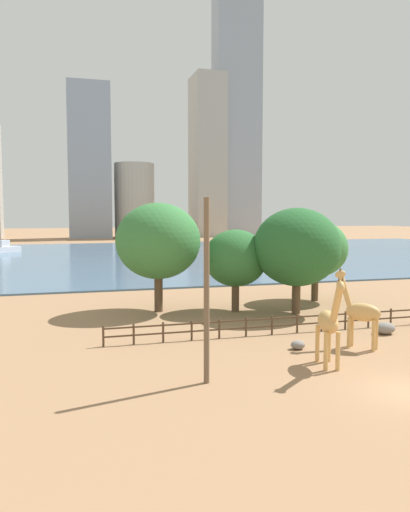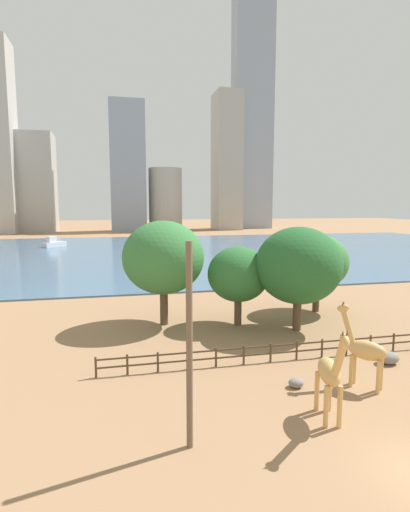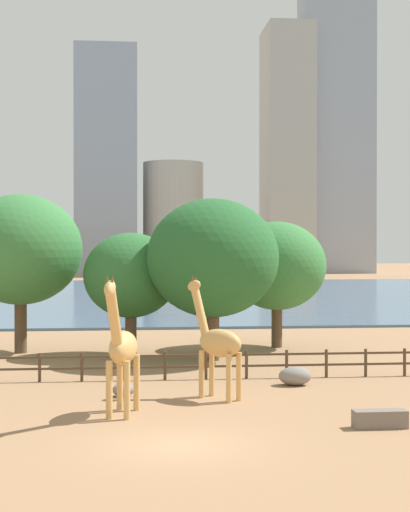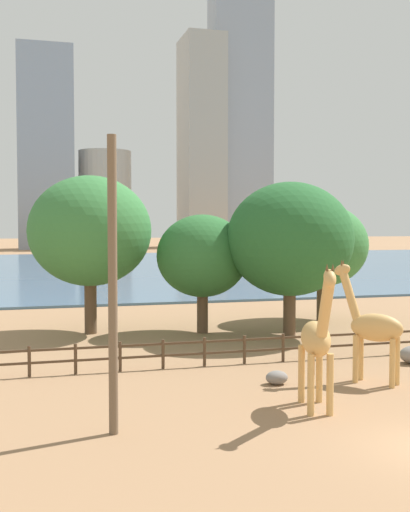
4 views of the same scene
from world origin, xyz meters
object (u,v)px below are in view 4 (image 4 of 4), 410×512
object	(u,v)px
tree_left_large	(322,245)
tree_right_tall	(202,256)
giraffe_tall	(317,340)
tree_center_broad	(90,231)
utility_pole	(113,286)
tree_left_small	(290,239)
boulder_by_pole	(277,378)
giraffe_companion	(373,327)

from	to	relation	value
tree_left_large	tree_right_tall	xyz separation A→B (m)	(-8.86, -2.58, -0.46)
giraffe_tall	tree_center_broad	distance (m)	18.92
tree_right_tall	utility_pole	bearing A→B (deg)	-113.78
utility_pole	tree_left_large	xyz separation A→B (m)	(16.22, 19.29, 0.45)
tree_center_broad	tree_left_small	distance (m)	11.45
giraffe_tall	tree_left_large	bearing A→B (deg)	166.62
tree_center_broad	boulder_by_pole	bearing A→B (deg)	-66.86
boulder_by_pole	tree_left_small	world-z (taller)	tree_left_small
boulder_by_pole	tree_center_broad	xyz separation A→B (m)	(-5.96, 13.95, 5.67)
utility_pole	tree_center_broad	bearing A→B (deg)	86.71
giraffe_tall	tree_center_broad	size ratio (longest dim) A/B	0.56
tree_center_broad	tree_left_small	size ratio (longest dim) A/B	1.05
giraffe_companion	utility_pole	size ratio (longest dim) A/B	0.55
utility_pole	tree_left_small	distance (m)	18.41
giraffe_tall	tree_right_tall	bearing A→B (deg)	-168.43
tree_right_tall	tree_left_small	world-z (taller)	tree_left_small
giraffe_tall	giraffe_companion	xyz separation A→B (m)	(3.77, 2.83, -0.16)
giraffe_companion	utility_pole	xyz separation A→B (m)	(-10.75, -3.44, 2.23)
giraffe_tall	boulder_by_pole	bearing A→B (deg)	-167.55
giraffe_tall	tree_left_large	distance (m)	21.00
giraffe_companion	utility_pole	distance (m)	11.50
boulder_by_pole	tree_right_tall	distance (m)	13.14
tree_left_large	tree_left_small	distance (m)	6.85
tree_left_large	tree_right_tall	world-z (taller)	tree_left_large
boulder_by_pole	tree_left_small	bearing A→B (deg)	64.40
giraffe_tall	utility_pole	xyz separation A→B (m)	(-6.98, -0.60, 2.07)
boulder_by_pole	tree_left_large	world-z (taller)	tree_left_large
giraffe_companion	boulder_by_pole	bearing A→B (deg)	37.02
giraffe_tall	tree_right_tall	distance (m)	16.24
utility_pole	tree_right_tall	distance (m)	18.26
utility_pole	tree_left_large	world-z (taller)	utility_pole
boulder_by_pole	giraffe_tall	bearing A→B (deg)	-90.49
tree_left_large	tree_right_tall	bearing A→B (deg)	-163.77
utility_pole	tree_left_small	world-z (taller)	utility_pole
boulder_by_pole	tree_right_tall	world-z (taller)	tree_right_tall
tree_center_broad	tree_right_tall	distance (m)	6.65
boulder_by_pole	tree_center_broad	world-z (taller)	tree_center_broad
giraffe_tall	tree_center_broad	bearing A→B (deg)	-148.46
tree_left_small	giraffe_companion	bearing A→B (deg)	-95.29
giraffe_tall	tree_left_small	world-z (taller)	tree_left_small
giraffe_tall	tree_right_tall	world-z (taller)	tree_right_tall
giraffe_companion	tree_right_tall	world-z (taller)	tree_right_tall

